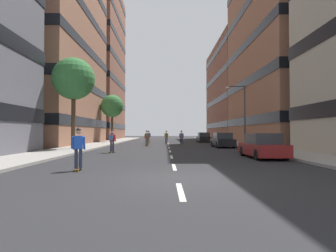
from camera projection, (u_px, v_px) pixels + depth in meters
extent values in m
plane|color=#28282B|center=(168.00, 145.00, 33.42)|extent=(144.76, 144.76, 0.00)
cube|color=#9E9991|center=(104.00, 143.00, 36.34)|extent=(3.56, 66.35, 0.14)
cube|color=#9E9991|center=(231.00, 143.00, 36.54)|extent=(3.56, 66.35, 0.14)
cube|color=silver|center=(181.00, 191.00, 7.30)|extent=(0.16, 2.20, 0.01)
cube|color=silver|center=(174.00, 167.00, 12.30)|extent=(0.16, 2.20, 0.01)
cube|color=silver|center=(171.00, 157.00, 17.30)|extent=(0.16, 2.20, 0.01)
cube|color=silver|center=(170.00, 151.00, 22.30)|extent=(0.16, 2.20, 0.01)
cube|color=silver|center=(169.00, 148.00, 27.30)|extent=(0.16, 2.20, 0.01)
cube|color=silver|center=(168.00, 145.00, 32.30)|extent=(0.16, 2.20, 0.01)
cube|color=silver|center=(168.00, 143.00, 37.30)|extent=(0.16, 2.20, 0.01)
cube|color=silver|center=(168.00, 142.00, 42.29)|extent=(0.16, 2.20, 0.01)
cube|color=silver|center=(167.00, 141.00, 47.29)|extent=(0.16, 2.20, 0.01)
cube|color=silver|center=(167.00, 140.00, 52.29)|extent=(0.16, 2.20, 0.01)
cube|color=silver|center=(167.00, 139.00, 57.29)|extent=(0.16, 2.20, 0.01)
cube|color=silver|center=(167.00, 139.00, 62.29)|extent=(0.16, 2.20, 0.01)
cube|color=#9E6B51|center=(37.00, 37.00, 35.58)|extent=(13.90, 20.28, 28.25)
cube|color=black|center=(36.00, 123.00, 35.34)|extent=(14.02, 20.40, 1.10)
cube|color=black|center=(36.00, 87.00, 35.44)|extent=(14.02, 20.40, 1.10)
cube|color=black|center=(37.00, 51.00, 35.54)|extent=(14.02, 20.40, 1.10)
cube|color=black|center=(37.00, 16.00, 35.64)|extent=(14.02, 20.40, 1.10)
cube|color=brown|center=(86.00, 63.00, 58.07)|extent=(13.90, 18.68, 32.69)
cube|color=black|center=(86.00, 126.00, 57.77)|extent=(14.02, 18.80, 1.10)
cube|color=black|center=(86.00, 104.00, 57.87)|extent=(14.02, 18.80, 1.10)
cube|color=black|center=(86.00, 83.00, 57.98)|extent=(14.02, 18.80, 1.10)
cube|color=black|center=(86.00, 61.00, 58.08)|extent=(14.02, 18.80, 1.10)
cube|color=black|center=(87.00, 40.00, 58.18)|extent=(14.02, 18.80, 1.10)
cube|color=black|center=(87.00, 18.00, 58.28)|extent=(14.02, 18.80, 1.10)
cube|color=#9E6B51|center=(298.00, 48.00, 35.95)|extent=(13.90, 20.72, 25.50)
cube|color=black|center=(299.00, 121.00, 35.74)|extent=(14.02, 20.84, 1.10)
cube|color=black|center=(298.00, 82.00, 35.85)|extent=(14.02, 20.84, 1.10)
cube|color=black|center=(298.00, 44.00, 35.96)|extent=(14.02, 20.84, 1.10)
cube|color=black|center=(298.00, 6.00, 36.07)|extent=(14.02, 20.84, 1.10)
cube|color=brown|center=(247.00, 92.00, 58.33)|extent=(13.90, 23.56, 20.23)
cube|color=black|center=(247.00, 125.00, 58.17)|extent=(14.02, 23.68, 1.10)
cube|color=black|center=(247.00, 102.00, 58.28)|extent=(14.02, 23.68, 1.10)
cube|color=black|center=(247.00, 78.00, 58.39)|extent=(14.02, 23.68, 1.10)
cube|color=black|center=(247.00, 55.00, 58.50)|extent=(14.02, 23.68, 1.10)
cube|color=black|center=(222.00, 142.00, 28.24)|extent=(1.80, 4.40, 0.70)
cube|color=#2D3338|center=(223.00, 136.00, 28.10)|extent=(1.60, 2.10, 0.64)
cylinder|color=black|center=(212.00, 144.00, 29.67)|extent=(0.22, 0.64, 0.64)
cylinder|color=black|center=(227.00, 144.00, 29.69)|extent=(0.22, 0.64, 0.64)
cylinder|color=black|center=(218.00, 145.00, 26.78)|extent=(0.22, 0.64, 0.64)
cylinder|color=black|center=(234.00, 145.00, 26.79)|extent=(0.22, 0.64, 0.64)
cube|color=black|center=(204.00, 139.00, 42.09)|extent=(1.80, 4.40, 0.70)
cube|color=#2D3338|center=(204.00, 134.00, 41.95)|extent=(1.60, 2.10, 0.64)
cylinder|color=black|center=(197.00, 140.00, 43.52)|extent=(0.22, 0.64, 0.64)
cylinder|color=black|center=(207.00, 140.00, 43.54)|extent=(0.22, 0.64, 0.64)
cylinder|color=black|center=(200.00, 140.00, 40.63)|extent=(0.22, 0.64, 0.64)
cylinder|color=black|center=(210.00, 140.00, 40.64)|extent=(0.22, 0.64, 0.64)
cube|color=maroon|center=(262.00, 149.00, 16.72)|extent=(1.80, 4.40, 0.70)
cube|color=#2D3338|center=(263.00, 138.00, 16.58)|extent=(1.60, 2.10, 0.64)
cylinder|color=black|center=(243.00, 151.00, 18.15)|extent=(0.22, 0.64, 0.64)
cylinder|color=black|center=(266.00, 151.00, 18.17)|extent=(0.22, 0.64, 0.64)
cylinder|color=black|center=(257.00, 155.00, 15.25)|extent=(0.22, 0.64, 0.64)
cylinder|color=black|center=(285.00, 155.00, 15.27)|extent=(0.22, 0.64, 0.64)
cylinder|color=#4C3823|center=(112.00, 128.00, 41.65)|extent=(0.36, 0.36, 4.25)
sphere|color=#387A3D|center=(112.00, 106.00, 41.72)|extent=(3.46, 3.46, 3.46)
cylinder|color=#4C3823|center=(73.00, 121.00, 24.04)|extent=(0.36, 0.36, 4.90)
sphere|color=#387A3D|center=(74.00, 79.00, 24.12)|extent=(3.73, 3.73, 3.73)
cylinder|color=#3F3F44|center=(245.00, 115.00, 29.22)|extent=(0.16, 0.16, 6.50)
cylinder|color=#3F3F44|center=(236.00, 86.00, 29.28)|extent=(1.80, 0.10, 0.10)
ellipsoid|color=silver|center=(228.00, 88.00, 29.26)|extent=(0.50, 0.30, 0.24)
cube|color=brown|center=(166.00, 143.00, 36.71)|extent=(0.36, 0.92, 0.02)
cylinder|color=#D8BF4C|center=(166.00, 143.00, 37.03)|extent=(0.19, 0.10, 0.07)
cylinder|color=#D8BF4C|center=(167.00, 144.00, 36.40)|extent=(0.19, 0.10, 0.07)
cylinder|color=#2D334C|center=(166.00, 140.00, 36.71)|extent=(0.16, 0.16, 0.80)
cylinder|color=#2D334C|center=(167.00, 140.00, 36.74)|extent=(0.16, 0.16, 0.80)
cube|color=orange|center=(166.00, 135.00, 36.74)|extent=(0.35, 0.25, 0.55)
cylinder|color=orange|center=(165.00, 135.00, 36.74)|extent=(0.13, 0.24, 0.55)
cylinder|color=orange|center=(168.00, 135.00, 36.83)|extent=(0.13, 0.24, 0.55)
sphere|color=beige|center=(166.00, 132.00, 36.77)|extent=(0.22, 0.22, 0.22)
sphere|color=black|center=(166.00, 131.00, 36.77)|extent=(0.21, 0.21, 0.21)
cube|color=#4C8C4C|center=(167.00, 135.00, 36.56)|extent=(0.28, 0.20, 0.40)
cube|color=brown|center=(149.00, 143.00, 38.35)|extent=(0.25, 0.91, 0.02)
cylinder|color=#D8BF4C|center=(149.00, 143.00, 38.67)|extent=(0.18, 0.08, 0.07)
cylinder|color=#D8BF4C|center=(149.00, 143.00, 38.03)|extent=(0.18, 0.08, 0.07)
cylinder|color=tan|center=(148.00, 140.00, 38.35)|extent=(0.15, 0.15, 0.80)
cylinder|color=tan|center=(149.00, 140.00, 38.37)|extent=(0.15, 0.15, 0.80)
cube|color=blue|center=(149.00, 135.00, 38.37)|extent=(0.33, 0.22, 0.55)
cylinder|color=blue|center=(147.00, 135.00, 38.41)|extent=(0.10, 0.23, 0.55)
cylinder|color=blue|center=(150.00, 135.00, 38.44)|extent=(0.10, 0.23, 0.55)
sphere|color=tan|center=(149.00, 132.00, 38.40)|extent=(0.22, 0.22, 0.22)
sphere|color=black|center=(149.00, 131.00, 38.41)|extent=(0.21, 0.21, 0.21)
cube|color=#4C8C4C|center=(149.00, 135.00, 38.20)|extent=(0.27, 0.18, 0.40)
cube|color=brown|center=(112.00, 152.00, 20.76)|extent=(0.41, 0.92, 0.02)
cylinder|color=#D8BF4C|center=(114.00, 152.00, 21.07)|extent=(0.19, 0.11, 0.07)
cylinder|color=#D8BF4C|center=(110.00, 153.00, 20.45)|extent=(0.19, 0.11, 0.07)
cylinder|color=#2D334C|center=(111.00, 146.00, 20.79)|extent=(0.17, 0.17, 0.80)
cylinder|color=#2D334C|center=(113.00, 146.00, 20.75)|extent=(0.17, 0.17, 0.80)
cube|color=red|center=(112.00, 138.00, 20.78)|extent=(0.36, 0.27, 0.55)
cylinder|color=red|center=(110.00, 138.00, 20.88)|extent=(0.14, 0.24, 0.55)
cylinder|color=red|center=(115.00, 138.00, 20.78)|extent=(0.14, 0.24, 0.55)
sphere|color=beige|center=(112.00, 132.00, 20.81)|extent=(0.22, 0.22, 0.22)
sphere|color=black|center=(112.00, 131.00, 20.81)|extent=(0.21, 0.21, 0.21)
cube|color=#3F72BF|center=(111.00, 137.00, 20.61)|extent=(0.29, 0.22, 0.40)
cube|color=brown|center=(78.00, 169.00, 11.21)|extent=(0.29, 0.92, 0.02)
cylinder|color=#D8BF4C|center=(80.00, 169.00, 11.53)|extent=(0.19, 0.09, 0.07)
cylinder|color=#D8BF4C|center=(77.00, 171.00, 10.89)|extent=(0.19, 0.09, 0.07)
cylinder|color=#2D334C|center=(76.00, 159.00, 11.21)|extent=(0.15, 0.15, 0.80)
cylinder|color=#2D334C|center=(81.00, 159.00, 11.23)|extent=(0.15, 0.15, 0.80)
cube|color=blue|center=(78.00, 142.00, 11.23)|extent=(0.34, 0.23, 0.55)
cylinder|color=blue|center=(73.00, 143.00, 11.26)|extent=(0.11, 0.24, 0.55)
cylinder|color=blue|center=(84.00, 143.00, 11.31)|extent=(0.11, 0.24, 0.55)
sphere|color=tan|center=(79.00, 131.00, 11.26)|extent=(0.22, 0.22, 0.22)
sphere|color=black|center=(79.00, 130.00, 11.27)|extent=(0.21, 0.21, 0.21)
cube|color=brown|center=(181.00, 144.00, 33.17)|extent=(0.30, 0.92, 0.02)
cylinder|color=#D8BF4C|center=(182.00, 145.00, 33.49)|extent=(0.19, 0.09, 0.07)
cylinder|color=#D8BF4C|center=(181.00, 145.00, 32.85)|extent=(0.19, 0.09, 0.07)
cylinder|color=#2D334C|center=(181.00, 141.00, 33.19)|extent=(0.15, 0.15, 0.80)
cylinder|color=#2D334C|center=(182.00, 141.00, 33.17)|extent=(0.15, 0.15, 0.80)
cube|color=red|center=(181.00, 135.00, 33.19)|extent=(0.34, 0.23, 0.55)
cylinder|color=red|center=(180.00, 136.00, 33.26)|extent=(0.11, 0.24, 0.55)
cylinder|color=red|center=(183.00, 136.00, 33.22)|extent=(0.11, 0.24, 0.55)
sphere|color=tan|center=(181.00, 132.00, 33.22)|extent=(0.22, 0.22, 0.22)
sphere|color=black|center=(181.00, 131.00, 33.22)|extent=(0.21, 0.21, 0.21)
cube|color=#3F72BF|center=(181.00, 135.00, 33.01)|extent=(0.28, 0.19, 0.40)
cube|color=brown|center=(149.00, 142.00, 41.76)|extent=(0.39, 0.92, 0.02)
cylinder|color=#D8BF4C|center=(149.00, 142.00, 42.07)|extent=(0.19, 0.11, 0.07)
cylinder|color=#D8BF4C|center=(148.00, 142.00, 41.44)|extent=(0.19, 0.11, 0.07)
cylinder|color=black|center=(148.00, 139.00, 41.78)|extent=(0.17, 0.17, 0.80)
cylinder|color=black|center=(149.00, 139.00, 41.75)|extent=(0.17, 0.17, 0.80)
cube|color=orange|center=(149.00, 135.00, 41.78)|extent=(0.36, 0.27, 0.55)
cylinder|color=orange|center=(147.00, 135.00, 41.87)|extent=(0.14, 0.24, 0.55)
cylinder|color=orange|center=(150.00, 135.00, 41.78)|extent=(0.14, 0.24, 0.55)
sphere|color=#997051|center=(149.00, 132.00, 41.81)|extent=(0.22, 0.22, 0.22)
sphere|color=black|center=(149.00, 131.00, 41.81)|extent=(0.21, 0.21, 0.21)
cube|color=brown|center=(147.00, 145.00, 30.63)|extent=(0.41, 0.92, 0.02)
cylinder|color=#D8BF4C|center=(146.00, 146.00, 30.94)|extent=(0.19, 0.11, 0.07)
cylinder|color=#D8BF4C|center=(147.00, 146.00, 30.32)|extent=(0.19, 0.11, 0.07)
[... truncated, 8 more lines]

